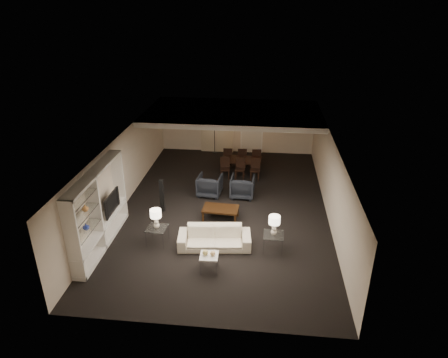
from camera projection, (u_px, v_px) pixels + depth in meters
name	position (u px, v px, depth m)	size (l,w,h in m)	color
floor	(224.00, 208.00, 13.87)	(11.00, 11.00, 0.00)	black
ceiling	(224.00, 140.00, 12.81)	(7.00, 11.00, 0.02)	silver
wall_back	(237.00, 126.00, 18.30)	(7.00, 0.02, 2.50)	beige
wall_front	(196.00, 282.00, 8.38)	(7.00, 0.02, 2.50)	beige
wall_left	(123.00, 170.00, 13.67)	(0.02, 11.00, 2.50)	beige
wall_right	(331.00, 180.00, 13.00)	(0.02, 11.00, 2.50)	beige
ceiling_soffit	(233.00, 113.00, 16.01)	(7.00, 4.00, 0.20)	silver
curtains	(217.00, 127.00, 18.33)	(1.50, 0.12, 2.40)	beige
door	(252.00, 131.00, 18.29)	(0.90, 0.05, 2.10)	silver
painting	(283.00, 121.00, 17.93)	(0.95, 0.04, 0.65)	#142D38
media_unit	(99.00, 210.00, 11.34)	(0.38, 3.40, 2.35)	white
pendant_light	(240.00, 125.00, 16.18)	(0.52, 0.52, 0.24)	#D8591E
sofa	(214.00, 238.00, 11.60)	(2.10, 0.82, 0.61)	beige
coffee_table	(221.00, 213.00, 13.09)	(1.15, 0.67, 0.41)	black
armchair_left	(210.00, 185.00, 14.60)	(0.83, 0.86, 0.78)	black
armchair_right	(242.00, 187.00, 14.48)	(0.83, 0.86, 0.78)	black
side_table_left	(157.00, 235.00, 11.78)	(0.58, 0.58, 0.54)	silver
side_table_right	(273.00, 242.00, 11.45)	(0.58, 0.58, 0.54)	white
table_lamp_left	(156.00, 219.00, 11.54)	(0.33, 0.33, 0.60)	#EFE1C9
table_lamp_right	(274.00, 225.00, 11.21)	(0.33, 0.33, 0.60)	beige
marble_table	(209.00, 263.00, 10.64)	(0.48, 0.48, 0.48)	white
gold_gourd_a	(205.00, 253.00, 10.51)	(0.15, 0.15, 0.15)	#D7C372
gold_gourd_b	(213.00, 253.00, 10.50)	(0.13, 0.13, 0.13)	#EBBE7C
television	(109.00, 203.00, 11.97)	(0.14, 1.07, 0.61)	black
vase_blue	(86.00, 227.00, 10.56)	(0.17, 0.17, 0.18)	#24369F
vase_amber	(85.00, 208.00, 10.45)	(0.18, 0.18, 0.19)	#D28A46
floor_speaker	(162.00, 195.00, 13.43)	(0.13, 0.13, 1.17)	black
dining_table	(241.00, 166.00, 16.50)	(1.63, 0.91, 0.57)	black
chair_nl	(225.00, 168.00, 15.91)	(0.39, 0.39, 0.85)	black
chair_nm	(240.00, 169.00, 15.85)	(0.39, 0.39, 0.85)	black
chair_nr	(255.00, 170.00, 15.80)	(0.39, 0.39, 0.85)	black
chair_fl	(228.00, 156.00, 17.08)	(0.39, 0.39, 0.85)	black
chair_fm	(242.00, 157.00, 17.03)	(0.39, 0.39, 0.85)	black
chair_fr	(256.00, 158.00, 16.97)	(0.39, 0.39, 0.85)	black
floor_lamp	(215.00, 138.00, 18.35)	(0.21, 0.21, 1.43)	black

